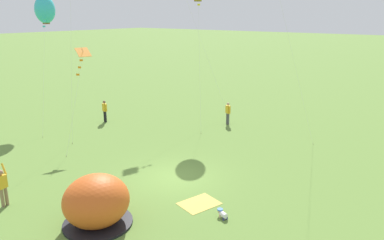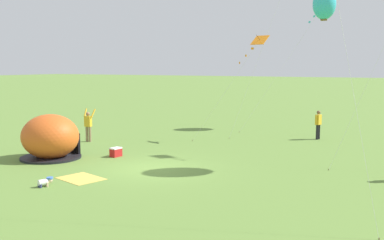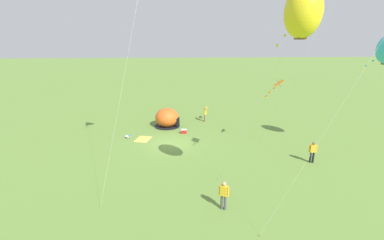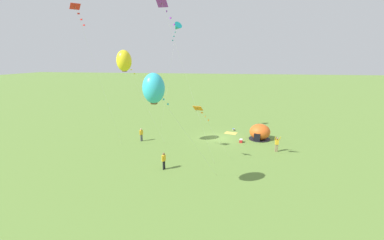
{
  "view_description": "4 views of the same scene",
  "coord_description": "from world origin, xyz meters",
  "px_view_note": "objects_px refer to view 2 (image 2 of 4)",
  "views": [
    {
      "loc": [
        -13.8,
        -11.51,
        8.26
      ],
      "look_at": [
        3.96,
        1.85,
        1.91
      ],
      "focal_mm": 35.0,
      "sensor_mm": 36.0,
      "label": 1
    },
    {
      "loc": [
        10.16,
        -15.81,
        4.4
      ],
      "look_at": [
        1.08,
        1.8,
        1.96
      ],
      "focal_mm": 42.0,
      "sensor_mm": 36.0,
      "label": 2
    },
    {
      "loc": [
        22.23,
        0.18,
        8.96
      ],
      "look_at": [
        -1.85,
        2.17,
        1.73
      ],
      "focal_mm": 24.0,
      "sensor_mm": 36.0,
      "label": 3
    },
    {
      "loc": [
        -1.77,
        33.52,
        10.57
      ],
      "look_at": [
        2.82,
        5.83,
        3.81
      ],
      "focal_mm": 24.0,
      "sensor_mm": 36.0,
      "label": 4
    }
  ],
  "objects_px": {
    "toddler_crawling": "(45,182)",
    "person_arms_raised": "(88,124)",
    "popup_tent": "(50,138)",
    "cooler_box": "(116,152)",
    "kite_cyan": "(324,4)",
    "kite_orange": "(257,44)",
    "person_far_back": "(318,123)"
  },
  "relations": [
    {
      "from": "popup_tent",
      "to": "cooler_box",
      "type": "xyz_separation_m",
      "value": [
        2.47,
        1.75,
        -0.78
      ]
    },
    {
      "from": "toddler_crawling",
      "to": "kite_cyan",
      "type": "bearing_deg",
      "value": 74.49
    },
    {
      "from": "popup_tent",
      "to": "cooler_box",
      "type": "height_order",
      "value": "popup_tent"
    },
    {
      "from": "person_arms_raised",
      "to": "kite_orange",
      "type": "xyz_separation_m",
      "value": [
        8.37,
        4.84,
        4.58
      ]
    },
    {
      "from": "popup_tent",
      "to": "kite_orange",
      "type": "distance_m",
      "value": 12.44
    },
    {
      "from": "person_arms_raised",
      "to": "kite_orange",
      "type": "relative_size",
      "value": 0.31
    },
    {
      "from": "popup_tent",
      "to": "kite_orange",
      "type": "bearing_deg",
      "value": 53.68
    },
    {
      "from": "person_arms_raised",
      "to": "kite_orange",
      "type": "height_order",
      "value": "kite_orange"
    },
    {
      "from": "person_arms_raised",
      "to": "popup_tent",
      "type": "bearing_deg",
      "value": -71.28
    },
    {
      "from": "toddler_crawling",
      "to": "person_far_back",
      "type": "bearing_deg",
      "value": 66.41
    },
    {
      "from": "kite_cyan",
      "to": "kite_orange",
      "type": "height_order",
      "value": "kite_cyan"
    },
    {
      "from": "person_arms_raised",
      "to": "kite_orange",
      "type": "bearing_deg",
      "value": 30.04
    },
    {
      "from": "toddler_crawling",
      "to": "kite_orange",
      "type": "relative_size",
      "value": 0.09
    },
    {
      "from": "toddler_crawling",
      "to": "kite_cyan",
      "type": "xyz_separation_m",
      "value": [
        5.67,
        20.43,
        8.36
      ]
    },
    {
      "from": "toddler_crawling",
      "to": "kite_orange",
      "type": "xyz_separation_m",
      "value": [
        3.4,
        13.11,
        5.4
      ]
    },
    {
      "from": "toddler_crawling",
      "to": "person_far_back",
      "type": "distance_m",
      "value": 16.53
    },
    {
      "from": "person_far_back",
      "to": "cooler_box",
      "type": "bearing_deg",
      "value": -128.36
    },
    {
      "from": "popup_tent",
      "to": "person_far_back",
      "type": "xyz_separation_m",
      "value": [
        10.07,
        11.35,
        -0.03
      ]
    },
    {
      "from": "person_far_back",
      "to": "kite_cyan",
      "type": "distance_m",
      "value": 9.29
    },
    {
      "from": "kite_cyan",
      "to": "person_far_back",
      "type": "bearing_deg",
      "value": -79.93
    },
    {
      "from": "toddler_crawling",
      "to": "person_arms_raised",
      "type": "height_order",
      "value": "person_arms_raised"
    },
    {
      "from": "kite_orange",
      "to": "person_far_back",
      "type": "bearing_deg",
      "value": 32.21
    },
    {
      "from": "kite_orange",
      "to": "cooler_box",
      "type": "bearing_deg",
      "value": -120.05
    },
    {
      "from": "person_far_back",
      "to": "kite_orange",
      "type": "bearing_deg",
      "value": -147.79
    },
    {
      "from": "toddler_crawling",
      "to": "kite_cyan",
      "type": "relative_size",
      "value": 0.06
    },
    {
      "from": "kite_cyan",
      "to": "kite_orange",
      "type": "relative_size",
      "value": 1.57
    },
    {
      "from": "person_arms_raised",
      "to": "person_far_back",
      "type": "distance_m",
      "value": 13.47
    },
    {
      "from": "popup_tent",
      "to": "person_far_back",
      "type": "bearing_deg",
      "value": 48.42
    },
    {
      "from": "cooler_box",
      "to": "person_far_back",
      "type": "relative_size",
      "value": 0.34
    },
    {
      "from": "person_far_back",
      "to": "kite_orange",
      "type": "height_order",
      "value": "kite_orange"
    },
    {
      "from": "popup_tent",
      "to": "kite_cyan",
      "type": "bearing_deg",
      "value": 61.26
    },
    {
      "from": "popup_tent",
      "to": "toddler_crawling",
      "type": "bearing_deg",
      "value": -47.62
    }
  ]
}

